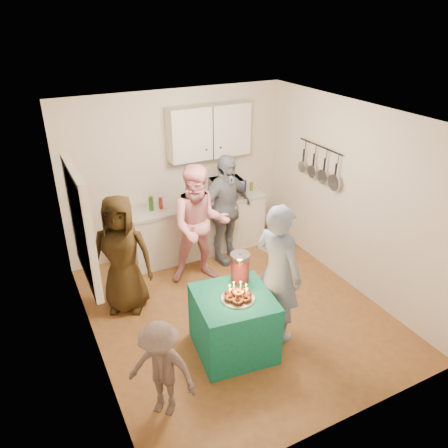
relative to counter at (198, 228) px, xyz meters
name	(u,v)px	position (x,y,z in m)	size (l,w,h in m)	color
floor	(236,311)	(-0.20, -1.70, -0.43)	(4.00, 4.00, 0.00)	brown
ceiling	(239,117)	(-0.20, -1.70, 2.17)	(4.00, 4.00, 0.00)	white
back_wall	(177,174)	(-0.20, 0.30, 0.87)	(3.60, 3.60, 0.00)	silver
left_wall	(85,260)	(-2.00, -1.70, 0.87)	(4.00, 4.00, 0.00)	silver
right_wall	(352,198)	(1.60, -1.70, 0.87)	(4.00, 4.00, 0.00)	silver
window_night	(79,226)	(-1.97, -1.40, 1.12)	(0.04, 1.00, 1.20)	black
counter	(198,228)	(0.00, 0.00, 0.00)	(2.20, 0.58, 0.86)	white
countertop	(197,202)	(0.00, 0.00, 0.46)	(2.24, 0.62, 0.05)	beige
upper_cabinet	(209,131)	(0.30, 0.15, 1.52)	(1.30, 0.30, 0.80)	white
pot_rack	(318,163)	(1.52, -1.00, 1.17)	(0.12, 1.00, 0.60)	black
microwave	(226,187)	(0.52, 0.00, 0.62)	(0.50, 0.34, 0.28)	white
party_table	(234,323)	(-0.57, -2.32, -0.05)	(0.85, 0.85, 0.76)	#12775F
donut_cake	(238,292)	(-0.55, -2.38, 0.42)	(0.38, 0.38, 0.18)	#381C0C
punch_jar	(240,268)	(-0.35, -2.06, 0.50)	(0.22, 0.22, 0.34)	#B80E26
man_birthday	(278,273)	(0.02, -2.30, 0.45)	(0.64, 0.42, 1.76)	#8598C1
woman_back_left	(122,255)	(-1.47, -0.95, 0.38)	(0.79, 0.52, 1.62)	brown
woman_back_center	(200,225)	(-0.29, -0.77, 0.46)	(0.86, 0.67, 1.78)	pink
woman_back_right	(225,210)	(0.28, -0.44, 0.44)	(1.02, 0.43, 1.74)	#0F1C33
child_near_left	(161,370)	(-1.60, -2.78, 0.11)	(0.70, 0.40, 1.08)	brown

